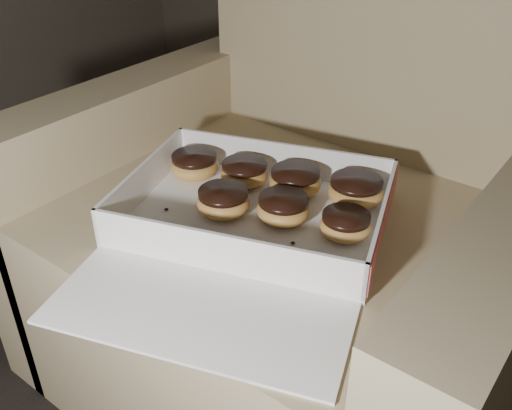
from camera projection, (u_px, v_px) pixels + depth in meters
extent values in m
cube|color=#8D785A|center=(279.00, 291.00, 1.11)|extent=(0.70, 0.70, 0.41)
cube|color=#8D785A|center=(383.00, 17.00, 1.08)|extent=(0.70, 0.14, 0.51)
cube|color=#8D785A|center=(140.00, 199.00, 1.27)|extent=(0.12, 0.70, 0.55)
cube|color=#8D785A|center=(483.00, 356.00, 0.87)|extent=(0.12, 0.70, 0.55)
cube|color=white|center=(256.00, 217.00, 0.95)|extent=(0.49, 0.43, 0.01)
cube|color=white|center=(282.00, 159.00, 1.05)|extent=(0.39, 0.14, 0.06)
cube|color=white|center=(222.00, 252.00, 0.81)|extent=(0.39, 0.14, 0.06)
cube|color=white|center=(144.00, 180.00, 0.98)|extent=(0.10, 0.30, 0.06)
cube|color=white|center=(382.00, 221.00, 0.87)|extent=(0.10, 0.30, 0.06)
cube|color=#BF4D52|center=(385.00, 222.00, 0.87)|extent=(0.10, 0.29, 0.05)
cube|color=white|center=(198.00, 313.00, 0.75)|extent=(0.44, 0.30, 0.01)
ellipsoid|color=gold|center=(245.00, 174.00, 1.02)|extent=(0.09, 0.09, 0.04)
cylinder|color=black|center=(244.00, 165.00, 1.01)|extent=(0.08, 0.08, 0.01)
ellipsoid|color=gold|center=(223.00, 203.00, 0.94)|extent=(0.09, 0.09, 0.04)
cylinder|color=black|center=(223.00, 193.00, 0.93)|extent=(0.08, 0.08, 0.01)
ellipsoid|color=gold|center=(345.00, 226.00, 0.88)|extent=(0.08, 0.08, 0.04)
cylinder|color=black|center=(346.00, 217.00, 0.87)|extent=(0.07, 0.07, 0.01)
ellipsoid|color=gold|center=(283.00, 210.00, 0.92)|extent=(0.09, 0.09, 0.04)
cylinder|color=black|center=(284.00, 200.00, 0.91)|extent=(0.08, 0.08, 0.01)
ellipsoid|color=gold|center=(356.00, 192.00, 0.96)|extent=(0.09, 0.09, 0.05)
cylinder|color=black|center=(357.00, 182.00, 0.95)|extent=(0.09, 0.09, 0.01)
ellipsoid|color=gold|center=(295.00, 182.00, 0.99)|extent=(0.09, 0.09, 0.04)
cylinder|color=black|center=(296.00, 173.00, 0.98)|extent=(0.08, 0.08, 0.01)
ellipsoid|color=gold|center=(195.00, 166.00, 1.05)|extent=(0.09, 0.09, 0.04)
cylinder|color=black|center=(194.00, 157.00, 1.04)|extent=(0.08, 0.08, 0.01)
ellipsoid|color=black|center=(166.00, 209.00, 0.96)|extent=(0.01, 0.01, 0.00)
ellipsoid|color=black|center=(222.00, 235.00, 0.89)|extent=(0.01, 0.01, 0.00)
ellipsoid|color=black|center=(293.00, 243.00, 0.87)|extent=(0.01, 0.01, 0.00)
ellipsoid|color=black|center=(281.00, 264.00, 0.83)|extent=(0.01, 0.01, 0.00)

